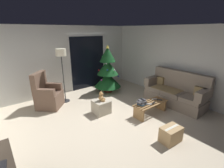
% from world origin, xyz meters
% --- Properties ---
extents(ground_plane, '(7.00, 7.00, 0.00)m').
position_xyz_m(ground_plane, '(0.00, 0.00, 0.00)').
color(ground_plane, beige).
extents(wall_back, '(5.72, 0.12, 2.50)m').
position_xyz_m(wall_back, '(0.00, 3.06, 1.25)').
color(wall_back, silver).
rests_on(wall_back, ground).
extents(wall_right, '(0.12, 6.00, 2.50)m').
position_xyz_m(wall_right, '(2.86, 0.00, 1.25)').
color(wall_right, silver).
rests_on(wall_right, ground).
extents(patio_door_frame, '(1.60, 0.02, 2.20)m').
position_xyz_m(patio_door_frame, '(0.93, 2.99, 1.10)').
color(patio_door_frame, silver).
rests_on(patio_door_frame, ground).
extents(patio_door_glass, '(1.50, 0.02, 2.10)m').
position_xyz_m(patio_door_glass, '(0.93, 2.97, 1.05)').
color(patio_door_glass, black).
rests_on(patio_door_glass, ground).
extents(couch, '(0.81, 1.95, 1.08)m').
position_xyz_m(couch, '(2.32, -0.22, 0.40)').
color(couch, gray).
rests_on(couch, ground).
extents(coffee_table, '(1.10, 0.40, 0.37)m').
position_xyz_m(coffee_table, '(1.13, -0.17, 0.25)').
color(coffee_table, '#9E7547').
rests_on(coffee_table, ground).
extents(remote_graphite, '(0.13, 0.15, 0.02)m').
position_xyz_m(remote_graphite, '(1.47, -0.22, 0.38)').
color(remote_graphite, '#333338').
rests_on(remote_graphite, coffee_table).
extents(remote_white, '(0.16, 0.10, 0.02)m').
position_xyz_m(remote_white, '(1.39, -0.09, 0.38)').
color(remote_white, silver).
rests_on(remote_white, coffee_table).
extents(remote_silver, '(0.15, 0.13, 0.02)m').
position_xyz_m(remote_silver, '(1.00, -0.23, 0.38)').
color(remote_silver, '#ADADB2').
rests_on(remote_silver, coffee_table).
extents(remote_black, '(0.16, 0.10, 0.02)m').
position_xyz_m(remote_black, '(1.17, -0.25, 0.38)').
color(remote_black, black).
rests_on(remote_black, coffee_table).
extents(book_stack, '(0.28, 0.23, 0.14)m').
position_xyz_m(book_stack, '(0.84, -0.09, 0.43)').
color(book_stack, '#285684').
rests_on(book_stack, coffee_table).
extents(cell_phone, '(0.10, 0.16, 0.01)m').
position_xyz_m(cell_phone, '(0.85, -0.07, 0.51)').
color(cell_phone, black).
rests_on(cell_phone, book_stack).
extents(christmas_tree, '(1.03, 1.03, 1.82)m').
position_xyz_m(christmas_tree, '(1.24, 2.05, 0.81)').
color(christmas_tree, '#4C1E19').
rests_on(christmas_tree, ground).
extents(armchair, '(0.97, 0.97, 1.13)m').
position_xyz_m(armchair, '(-1.04, 2.13, 0.40)').
color(armchair, brown).
rests_on(armchair, ground).
extents(floor_lamp, '(0.32, 0.32, 1.78)m').
position_xyz_m(floor_lamp, '(-0.45, 2.21, 1.51)').
color(floor_lamp, '#2D2D30').
rests_on(floor_lamp, ground).
extents(ottoman, '(0.44, 0.44, 0.39)m').
position_xyz_m(ottoman, '(0.05, 0.77, 0.20)').
color(ottoman, '#B2A893').
rests_on(ottoman, ground).
extents(teddy_bear_honey, '(0.22, 0.21, 0.29)m').
position_xyz_m(teddy_bear_honey, '(0.06, 0.77, 0.51)').
color(teddy_bear_honey, tan).
rests_on(teddy_bear_honey, ottoman).
extents(cardboard_box_taped_mid_floor, '(0.48, 0.35, 0.35)m').
position_xyz_m(cardboard_box_taped_mid_floor, '(0.52, -1.23, 0.17)').
color(cardboard_box_taped_mid_floor, tan).
rests_on(cardboard_box_taped_mid_floor, ground).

